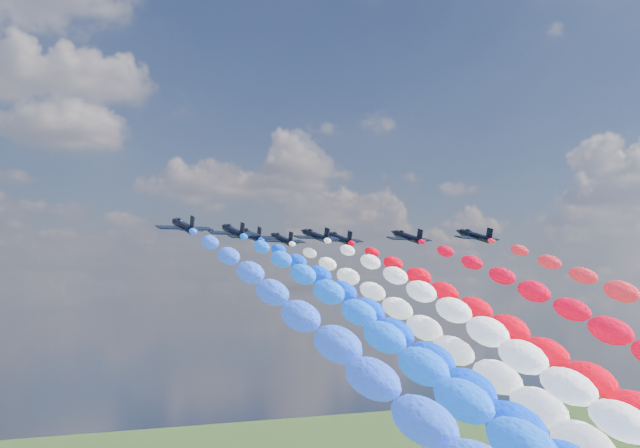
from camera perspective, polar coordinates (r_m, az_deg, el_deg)
jet_0 at (r=145.09m, az=-9.19°, el=-0.12°), size 9.57×13.04×5.67m
trail_0 at (r=90.84m, az=2.13°, el=-10.49°), size 6.07×113.41×44.18m
jet_1 at (r=157.73m, az=-5.86°, el=-0.49°), size 9.42×12.93×5.67m
trail_1 at (r=104.95m, az=5.77°, el=-9.65°), size 6.07×113.41×44.18m
jet_2 at (r=168.73m, az=-4.69°, el=-0.75°), size 9.62×13.07×5.67m
trail_2 at (r=116.37m, az=6.36°, el=-9.12°), size 6.07×113.41×44.18m
jet_3 at (r=170.39m, az=-0.29°, el=-0.80°), size 10.07×13.39×5.67m
trail_3 at (r=120.64m, az=12.42°, el=-8.88°), size 6.07×113.41×44.18m
jet_4 at (r=182.25m, az=-2.58°, el=-1.03°), size 9.42×12.92×5.67m
trail_4 at (r=130.84m, az=8.14°, el=-8.58°), size 6.07×113.41×44.18m
jet_5 at (r=179.39m, az=1.34°, el=-0.98°), size 9.50×12.98×5.67m
trail_5 at (r=130.49m, az=13.76°, el=-8.51°), size 6.07×113.41×44.18m
jet_6 at (r=175.08m, az=5.93°, el=-0.87°), size 9.61×13.06×5.67m
trail_6 at (r=129.56m, az=20.36°, el=-8.39°), size 6.07×113.41×44.18m
jet_7 at (r=173.69m, az=10.42°, el=-0.80°), size 9.86×13.24×5.67m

